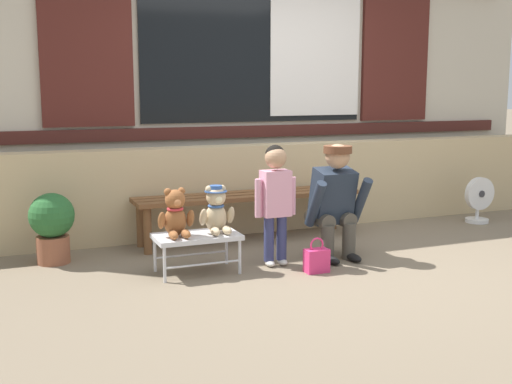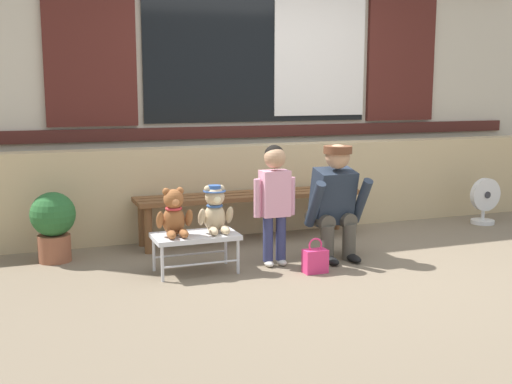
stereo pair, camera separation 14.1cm
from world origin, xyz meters
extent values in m
plane|color=#756651|center=(0.00, 0.00, 0.00)|extent=(60.00, 60.00, 0.00)
cube|color=tan|center=(0.00, 1.43, 0.42)|extent=(6.59, 0.25, 0.85)
cube|color=beige|center=(0.00, 1.95, 1.72)|extent=(6.72, 0.20, 3.44)
cube|color=#471E19|center=(0.00, 1.83, 0.95)|extent=(6.18, 0.04, 0.12)
cube|color=black|center=(0.00, 1.84, 1.75)|extent=(2.40, 0.03, 1.40)
cube|color=white|center=(0.68, 1.82, 1.75)|extent=(1.04, 0.02, 1.29)
cube|color=#4C1E19|center=(-1.68, 1.83, 1.75)|extent=(0.84, 0.05, 1.43)
cube|color=#4C1E19|center=(1.68, 1.83, 1.75)|extent=(0.84, 0.05, 1.43)
cube|color=brown|center=(-0.39, 0.92, 0.42)|extent=(2.10, 0.11, 0.04)
cube|color=brown|center=(-0.39, 1.06, 0.42)|extent=(2.10, 0.11, 0.04)
cube|color=brown|center=(-0.39, 1.20, 0.42)|extent=(2.10, 0.11, 0.04)
cylinder|color=brown|center=(-1.36, 0.92, 0.20)|extent=(0.07, 0.07, 0.40)
cylinder|color=brown|center=(-1.36, 1.20, 0.20)|extent=(0.07, 0.07, 0.40)
cylinder|color=brown|center=(0.58, 0.92, 0.20)|extent=(0.07, 0.07, 0.40)
cylinder|color=brown|center=(0.58, 1.20, 0.20)|extent=(0.07, 0.07, 0.40)
cube|color=silver|center=(-1.14, 0.23, 0.28)|extent=(0.64, 0.36, 0.04)
cylinder|color=silver|center=(-1.43, 0.08, 0.13)|extent=(0.02, 0.02, 0.26)
cylinder|color=silver|center=(-1.43, 0.38, 0.13)|extent=(0.02, 0.02, 0.26)
cylinder|color=silver|center=(-0.85, 0.08, 0.13)|extent=(0.02, 0.02, 0.26)
cylinder|color=silver|center=(-0.85, 0.38, 0.13)|extent=(0.02, 0.02, 0.26)
cylinder|color=silver|center=(-1.14, 0.08, 0.10)|extent=(0.58, 0.02, 0.02)
cylinder|color=silver|center=(-1.14, 0.38, 0.10)|extent=(0.58, 0.02, 0.02)
ellipsoid|color=#93562D|center=(-1.30, 0.25, 0.41)|extent=(0.17, 0.14, 0.22)
sphere|color=#93562D|center=(-1.30, 0.24, 0.58)|extent=(0.15, 0.15, 0.15)
sphere|color=#C87B48|center=(-1.30, 0.19, 0.56)|extent=(0.06, 0.06, 0.06)
sphere|color=#93562D|center=(-1.35, 0.25, 0.63)|extent=(0.06, 0.06, 0.06)
ellipsoid|color=#93562D|center=(-1.41, 0.22, 0.43)|extent=(0.06, 0.11, 0.16)
ellipsoid|color=#93562D|center=(-1.34, 0.14, 0.33)|extent=(0.06, 0.15, 0.06)
sphere|color=#93562D|center=(-1.24, 0.25, 0.63)|extent=(0.06, 0.06, 0.06)
ellipsoid|color=#93562D|center=(-1.19, 0.22, 0.43)|extent=(0.06, 0.11, 0.16)
ellipsoid|color=#93562D|center=(-1.25, 0.14, 0.33)|extent=(0.06, 0.15, 0.06)
torus|color=red|center=(-1.30, 0.25, 0.51)|extent=(0.13, 0.13, 0.02)
ellipsoid|color=#CCB289|center=(-0.98, 0.25, 0.41)|extent=(0.17, 0.14, 0.22)
sphere|color=#CCB289|center=(-0.98, 0.24, 0.58)|extent=(0.15, 0.15, 0.15)
sphere|color=#FFEEBB|center=(-0.98, 0.19, 0.56)|extent=(0.06, 0.06, 0.06)
sphere|color=#CCB289|center=(-1.03, 0.25, 0.63)|extent=(0.06, 0.06, 0.06)
ellipsoid|color=#CCB289|center=(-1.09, 0.22, 0.43)|extent=(0.06, 0.11, 0.16)
ellipsoid|color=#CCB289|center=(-1.02, 0.14, 0.33)|extent=(0.06, 0.15, 0.06)
sphere|color=#CCB289|center=(-0.92, 0.25, 0.63)|extent=(0.06, 0.06, 0.06)
ellipsoid|color=#CCB289|center=(-0.87, 0.22, 0.43)|extent=(0.06, 0.11, 0.16)
ellipsoid|color=#CCB289|center=(-0.93, 0.14, 0.33)|extent=(0.06, 0.15, 0.06)
torus|color=#335699|center=(-0.98, 0.25, 0.51)|extent=(0.13, 0.13, 0.02)
cylinder|color=#335699|center=(-0.98, 0.25, 0.62)|extent=(0.17, 0.17, 0.01)
cylinder|color=#335699|center=(-0.98, 0.25, 0.64)|extent=(0.10, 0.10, 0.04)
cylinder|color=navy|center=(-0.56, 0.20, 0.22)|extent=(0.08, 0.08, 0.36)
ellipsoid|color=silver|center=(-0.56, 0.18, 0.03)|extent=(0.07, 0.12, 0.05)
cylinder|color=navy|center=(-0.45, 0.20, 0.22)|extent=(0.08, 0.08, 0.36)
ellipsoid|color=silver|center=(-0.45, 0.18, 0.03)|extent=(0.07, 0.12, 0.05)
cube|color=pink|center=(-0.50, 0.20, 0.58)|extent=(0.22, 0.15, 0.36)
cylinder|color=pink|center=(-0.65, 0.20, 0.55)|extent=(0.06, 0.06, 0.30)
cylinder|color=pink|center=(-0.36, 0.20, 0.55)|extent=(0.06, 0.06, 0.30)
sphere|color=tan|center=(-0.50, 0.20, 0.86)|extent=(0.17, 0.17, 0.17)
sphere|color=black|center=(-0.50, 0.21, 0.88)|extent=(0.16, 0.16, 0.16)
cylinder|color=#4C473D|center=(-0.06, 0.14, 0.15)|extent=(0.11, 0.11, 0.30)
cylinder|color=#4C473D|center=(-0.06, 0.28, 0.32)|extent=(0.13, 0.32, 0.13)
ellipsoid|color=black|center=(-0.06, 0.06, 0.03)|extent=(0.09, 0.20, 0.06)
cylinder|color=#4C473D|center=(0.14, 0.14, 0.15)|extent=(0.11, 0.11, 0.30)
cylinder|color=#4C473D|center=(0.14, 0.28, 0.32)|extent=(0.13, 0.32, 0.13)
ellipsoid|color=black|center=(0.14, 0.06, 0.03)|extent=(0.09, 0.20, 0.06)
cube|color=#232D3D|center=(0.04, 0.25, 0.52)|extent=(0.32, 0.30, 0.47)
cylinder|color=#232D3D|center=(-0.17, 0.15, 0.48)|extent=(0.08, 0.28, 0.40)
cylinder|color=#232D3D|center=(0.25, 0.15, 0.48)|extent=(0.08, 0.28, 0.40)
sphere|color=tan|center=(0.04, 0.18, 0.85)|extent=(0.20, 0.20, 0.20)
cylinder|color=brown|center=(0.04, 0.18, 0.91)|extent=(0.23, 0.23, 0.06)
cube|color=brown|center=(0.23, 0.34, 0.38)|extent=(0.10, 0.22, 0.16)
cube|color=#E53370|center=(-0.29, -0.10, 0.09)|extent=(0.18, 0.11, 0.18)
torus|color=#E53370|center=(-0.29, -0.10, 0.22)|extent=(0.11, 0.01, 0.11)
cylinder|color=brown|center=(-2.13, 0.94, 0.11)|extent=(0.26, 0.26, 0.22)
sphere|color=#28602D|center=(-2.13, 0.94, 0.39)|extent=(0.36, 0.36, 0.36)
cylinder|color=silver|center=(2.13, 0.89, 0.02)|extent=(0.24, 0.24, 0.04)
cylinder|color=silver|center=(2.13, 0.89, 0.09)|extent=(0.04, 0.04, 0.10)
cylinder|color=silver|center=(2.13, 0.87, 0.31)|extent=(0.34, 0.06, 0.34)
cylinder|color=#333338|center=(2.13, 0.87, 0.31)|extent=(0.07, 0.08, 0.07)
camera|label=1|loc=(-2.49, -4.26, 1.39)|focal=44.47mm
camera|label=2|loc=(-2.36, -4.31, 1.39)|focal=44.47mm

